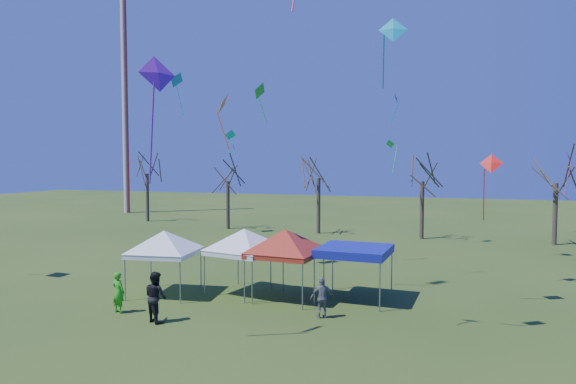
% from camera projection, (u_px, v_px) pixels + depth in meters
% --- Properties ---
extents(ground, '(140.00, 140.00, 0.00)m').
position_uv_depth(ground, '(214.00, 325.00, 19.07)').
color(ground, '#2F4B18').
rests_on(ground, ground).
extents(radio_mast, '(0.70, 0.70, 25.00)m').
position_uv_depth(radio_mast, '(125.00, 105.00, 59.21)').
color(radio_mast, silver).
rests_on(radio_mast, ground).
extents(tree_0, '(3.83, 3.83, 8.44)m').
position_uv_depth(tree_0, '(147.00, 157.00, 51.10)').
color(tree_0, '#3D2D21').
rests_on(tree_0, ground).
extents(tree_1, '(3.42, 3.42, 7.54)m').
position_uv_depth(tree_1, '(228.00, 164.00, 45.43)').
color(tree_1, '#3D2D21').
rests_on(tree_1, ground).
extents(tree_2, '(3.71, 3.71, 8.18)m').
position_uv_depth(tree_2, '(319.00, 158.00, 42.55)').
color(tree_2, '#3D2D21').
rests_on(tree_2, ground).
extents(tree_3, '(3.59, 3.59, 7.91)m').
position_uv_depth(tree_3, '(423.00, 161.00, 39.65)').
color(tree_3, '#3D2D21').
rests_on(tree_3, ground).
extents(tree_4, '(3.58, 3.58, 7.89)m').
position_uv_depth(tree_4, '(557.00, 161.00, 36.74)').
color(tree_4, '#3D2D21').
rests_on(tree_4, ground).
extents(tent_white_west, '(3.81, 3.81, 3.39)m').
position_uv_depth(tent_white_west, '(164.00, 235.00, 23.19)').
color(tent_white_west, gray).
rests_on(tent_white_west, ground).
extents(tent_white_mid, '(3.83, 3.83, 3.45)m').
position_uv_depth(tent_white_mid, '(244.00, 233.00, 23.40)').
color(tent_white_mid, gray).
rests_on(tent_white_mid, ground).
extents(tent_red, '(4.03, 4.03, 3.56)m').
position_uv_depth(tent_red, '(285.00, 234.00, 22.51)').
color(tent_red, gray).
rests_on(tent_red, ground).
extents(tent_blue, '(3.13, 3.13, 2.34)m').
position_uv_depth(tent_blue, '(355.00, 251.00, 22.36)').
color(tent_blue, gray).
rests_on(tent_blue, ground).
extents(person_green, '(0.67, 0.52, 1.65)m').
position_uv_depth(person_green, '(119.00, 292.00, 20.53)').
color(person_green, green).
rests_on(person_green, ground).
extents(person_grey, '(1.01, 0.77, 1.59)m').
position_uv_depth(person_grey, '(322.00, 298.00, 19.84)').
color(person_grey, slate).
rests_on(person_grey, ground).
extents(person_dark, '(1.16, 1.06, 1.92)m').
position_uv_depth(person_dark, '(156.00, 297.00, 19.38)').
color(person_dark, black).
rests_on(person_dark, ground).
extents(kite_13, '(1.07, 1.13, 2.42)m').
position_uv_depth(kite_13, '(230.00, 135.00, 39.53)').
color(kite_13, '#0DB6C9').
rests_on(kite_13, ground).
extents(kite_19, '(0.57, 0.81, 2.18)m').
position_uv_depth(kite_19, '(396.00, 99.00, 36.92)').
color(kite_19, blue).
rests_on(kite_19, ground).
extents(kite_12, '(0.64, 1.06, 3.10)m').
position_uv_depth(kite_12, '(568.00, 157.00, 33.80)').
color(kite_12, '#CD2D99').
rests_on(kite_12, ground).
extents(kite_17, '(0.98, 0.65, 2.83)m').
position_uv_depth(kite_17, '(491.00, 165.00, 21.22)').
color(kite_17, red).
rests_on(kite_17, ground).
extents(kite_27, '(0.99, 0.66, 2.30)m').
position_uv_depth(kite_27, '(393.00, 30.00, 16.49)').
color(kite_27, '#0CA8C2').
rests_on(kite_27, ground).
extents(kite_2, '(1.18, 1.57, 3.45)m').
position_uv_depth(kite_2, '(176.00, 80.00, 41.05)').
color(kite_2, blue).
rests_on(kite_2, ground).
extents(kite_11, '(0.90, 1.37, 2.77)m').
position_uv_depth(kite_11, '(259.00, 91.00, 35.29)').
color(kite_11, green).
rests_on(kite_11, ground).
extents(kite_5, '(1.11, 1.33, 4.11)m').
position_uv_depth(kite_5, '(157.00, 75.00, 16.20)').
color(kite_5, purple).
rests_on(kite_5, ground).
extents(kite_22, '(0.93, 0.84, 2.56)m').
position_uv_depth(kite_22, '(391.00, 145.00, 38.73)').
color(kite_22, green).
rests_on(kite_22, ground).
extents(kite_1, '(0.88, 1.19, 2.42)m').
position_uv_depth(kite_1, '(222.00, 104.00, 21.52)').
color(kite_1, '#D6620B').
rests_on(kite_1, ground).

